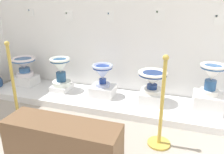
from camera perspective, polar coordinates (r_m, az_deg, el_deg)
name	(u,v)px	position (r m, az deg, el deg)	size (l,w,h in m)	color
display_platform	(103,100)	(3.48, -2.26, -5.96)	(3.74, 0.79, 0.10)	white
plinth_block_central_ornate	(26,80)	(4.21, -21.13, -0.74)	(0.38, 0.29, 0.16)	white
antique_toilet_central_ornate	(24,64)	(4.13, -21.63, 3.14)	(0.40, 0.40, 0.33)	white
plinth_block_pale_glazed	(62,87)	(3.81, -12.67, -2.60)	(0.29, 0.34, 0.09)	white
antique_toilet_pale_glazed	(60,69)	(3.70, -13.04, 2.12)	(0.33, 0.33, 0.46)	white
plinth_block_squat_floral	(103,91)	(3.49, -2.35, -3.51)	(0.36, 0.33, 0.16)	white
antique_toilet_squat_floral	(103,72)	(3.38, -2.43, 1.25)	(0.32, 0.32, 0.34)	#A8B6DF
plinth_block_broad_patterned	(151,97)	(3.33, 10.02, -4.96)	(0.32, 0.38, 0.16)	white
antique_toilet_broad_patterned	(152,78)	(3.23, 10.32, -0.36)	(0.42, 0.42, 0.31)	white
plinth_block_slender_white	(207,102)	(3.28, 23.21, -5.97)	(0.37, 0.35, 0.24)	white
antique_toilet_slender_white	(212,75)	(3.14, 24.16, 0.51)	(0.32, 0.32, 0.41)	white
info_placard_first	(31,12)	(4.23, -20.06, 15.26)	(0.11, 0.01, 0.12)	white
info_placard_second	(69,16)	(3.83, -10.95, 15.11)	(0.13, 0.01, 0.15)	white
info_placard_third	(110,16)	(3.54, -0.41, 15.22)	(0.10, 0.01, 0.15)	white
info_placard_fourth	(160,15)	(3.38, 12.14, 15.24)	(0.14, 0.01, 0.15)	white
info_placard_fifth	(219,19)	(3.38, 25.67, 13.12)	(0.12, 0.01, 0.15)	white
stanchion_post_near_left	(15,94)	(3.20, -23.58, -4.05)	(0.22, 0.22, 1.06)	gold
stanchion_post_near_right	(161,120)	(2.50, 12.34, -10.66)	(0.25, 0.25, 1.03)	gold
museum_bench	(62,140)	(2.38, -12.56, -15.53)	(1.19, 0.36, 0.40)	brown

